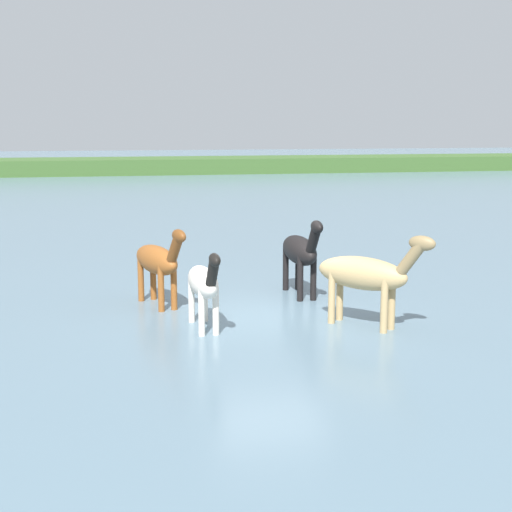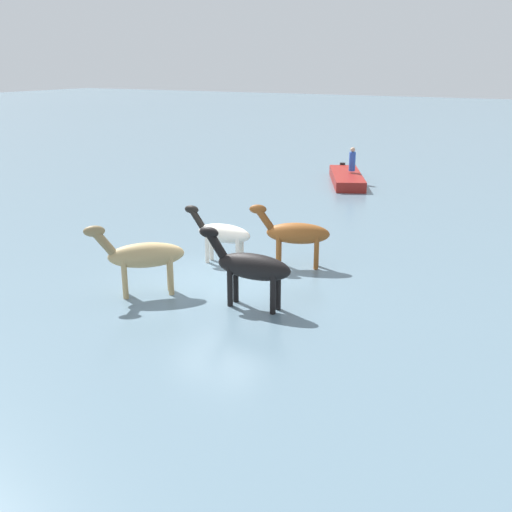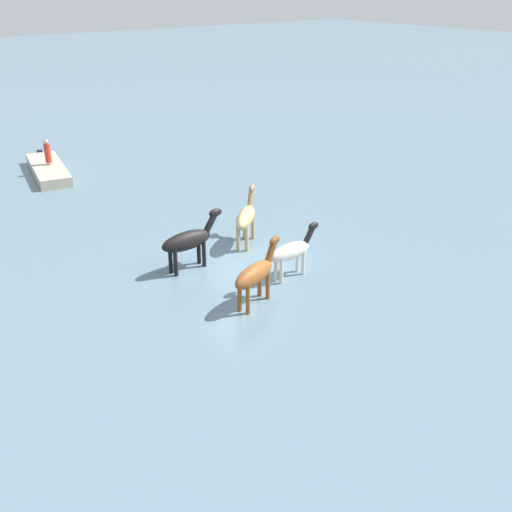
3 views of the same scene
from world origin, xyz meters
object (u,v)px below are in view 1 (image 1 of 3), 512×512
Objects in this scene: horse_dark_mare at (204,283)px; horse_dun_straggler at (366,274)px; horse_lead at (158,261)px; horse_mid_herd at (301,251)px.

horse_dun_straggler is at bearing 77.61° from horse_dark_mare.
horse_dun_straggler reaches higher than horse_dark_mare.
horse_dark_mare is at bearing -0.08° from horse_lead.
horse_dark_mare is at bearing -139.96° from horse_dun_straggler.
horse_dun_straggler is (3.20, -0.44, 0.14)m from horse_dark_mare.
horse_dark_mare is 0.88× the size of horse_mid_herd.
horse_dun_straggler is 2.94m from horse_mid_herd.
horse_dark_mare is 1.03× the size of horse_dun_straggler.
horse_dark_mare is 2.22m from horse_lead.
horse_dun_straggler is at bearing 37.35° from horse_lead.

